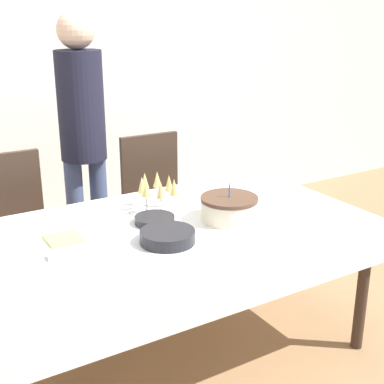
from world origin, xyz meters
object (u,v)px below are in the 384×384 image
at_px(person_standing, 82,126).
at_px(dining_chair_far_right, 158,202).
at_px(dining_chair_far_left, 15,230).
at_px(champagne_tray, 156,193).
at_px(plate_stack_dessert, 155,220).
at_px(birthday_cake, 229,208).
at_px(plate_stack_main, 167,236).

bearing_deg(person_standing, dining_chair_far_right, -20.83).
relative_size(dining_chair_far_left, champagne_tray, 3.24).
xyz_separation_m(dining_chair_far_left, plate_stack_dessert, (0.50, -0.79, 0.23)).
distance_m(birthday_cake, person_standing, 1.17).
bearing_deg(plate_stack_dessert, dining_chair_far_left, 122.23).
bearing_deg(birthday_cake, plate_stack_dessert, 156.20).
xyz_separation_m(plate_stack_main, plate_stack_dessert, (0.06, 0.23, -0.01)).
height_order(dining_chair_far_right, plate_stack_dessert, dining_chair_far_right).
height_order(champagne_tray, person_standing, person_standing).
bearing_deg(champagne_tray, dining_chair_far_left, 132.94).
relative_size(dining_chair_far_right, plate_stack_main, 3.82).
bearing_deg(dining_chair_far_right, person_standing, 159.17).
bearing_deg(birthday_cake, dining_chair_far_right, 84.43).
distance_m(dining_chair_far_left, plate_stack_dessert, 0.96).
height_order(plate_stack_dessert, person_standing, person_standing).
relative_size(dining_chair_far_right, plate_stack_dessert, 4.86).
height_order(champagne_tray, plate_stack_dessert, champagne_tray).
height_order(dining_chair_far_right, champagne_tray, dining_chair_far_right).
xyz_separation_m(birthday_cake, person_standing, (-0.33, 1.09, 0.25)).
xyz_separation_m(birthday_cake, plate_stack_main, (-0.39, -0.08, -0.03)).
bearing_deg(person_standing, plate_stack_main, -92.88).
relative_size(birthday_cake, plate_stack_dessert, 1.45).
distance_m(champagne_tray, plate_stack_dessert, 0.19).
height_order(dining_chair_far_left, plate_stack_main, dining_chair_far_left).
relative_size(dining_chair_far_left, birthday_cake, 3.34).
xyz_separation_m(dining_chair_far_right, plate_stack_main, (-0.48, -1.02, 0.24)).
bearing_deg(dining_chair_far_right, birthday_cake, -95.57).
distance_m(dining_chair_far_left, champagne_tray, 0.92).
xyz_separation_m(dining_chair_far_left, champagne_tray, (0.59, -0.63, 0.31)).
bearing_deg(dining_chair_far_left, plate_stack_dessert, -57.77).
relative_size(plate_stack_main, person_standing, 0.14).
relative_size(birthday_cake, plate_stack_main, 1.14).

